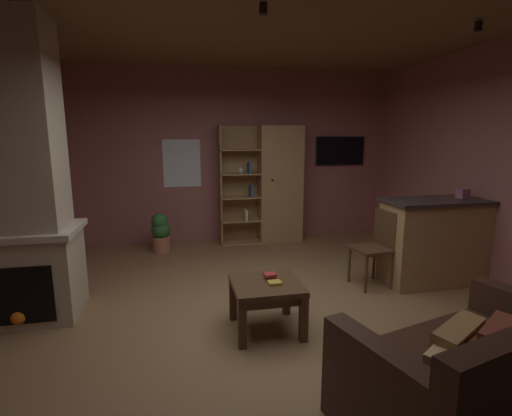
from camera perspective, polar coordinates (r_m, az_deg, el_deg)
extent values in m
cube|color=olive|center=(4.00, 1.22, -16.20)|extent=(5.69, 6.04, 0.02)
cube|color=#9E5B56|center=(6.58, -4.76, 7.64)|extent=(5.81, 0.06, 2.89)
cube|color=brown|center=(3.72, 1.42, 27.88)|extent=(5.69, 6.04, 0.02)
cube|color=white|center=(6.50, -10.99, 6.56)|extent=(0.61, 0.01, 0.78)
cube|color=#BCAD8E|center=(4.49, -30.80, -8.66)|extent=(0.94, 0.69, 0.85)
cube|color=#BCAD8E|center=(4.27, -32.69, 9.99)|extent=(0.80, 0.59, 2.04)
cube|color=beige|center=(4.37, -31.37, -3.00)|extent=(1.02, 0.77, 0.06)
cube|color=black|center=(4.24, -32.09, -10.93)|extent=(0.66, 0.08, 0.55)
sphere|color=orange|center=(4.30, -31.84, -13.65)|extent=(0.14, 0.14, 0.14)
cube|color=#A87F51|center=(6.52, 3.58, 3.53)|extent=(0.72, 0.38, 1.96)
cube|color=#A87F51|center=(6.55, -2.73, 3.58)|extent=(0.67, 0.02, 1.96)
cube|color=#A87F51|center=(6.33, -5.37, 3.29)|extent=(0.02, 0.38, 1.96)
sphere|color=black|center=(6.27, 2.49, 4.15)|extent=(0.04, 0.04, 0.04)
cube|color=#A87F51|center=(6.57, -2.40, -5.03)|extent=(0.67, 0.38, 0.02)
cube|color=#A87F51|center=(6.48, -2.43, -1.78)|extent=(0.67, 0.38, 0.02)
cube|color=#A87F51|center=(6.40, -2.46, 1.64)|extent=(0.67, 0.38, 0.02)
cube|color=#A87F51|center=(6.35, -2.49, 5.13)|extent=(0.67, 0.38, 0.02)
cube|color=#A87F51|center=(6.32, -2.52, 8.66)|extent=(0.67, 0.38, 0.02)
cube|color=#2D4C8C|center=(6.31, -1.03, 6.02)|extent=(0.03, 0.23, 0.18)
cube|color=beige|center=(6.42, -1.56, -1.01)|extent=(0.04, 0.23, 0.17)
cube|color=#2D4C8C|center=(6.36, -0.80, 2.55)|extent=(0.03, 0.23, 0.19)
sphere|color=beige|center=(6.35, -2.29, 5.58)|extent=(0.10, 0.10, 0.10)
cube|color=#A87F51|center=(5.27, 26.22, -4.62)|extent=(1.48, 0.55, 1.01)
cube|color=#2D2826|center=(5.16, 26.70, 0.99)|extent=(1.54, 0.61, 0.04)
cube|color=#995972|center=(5.30, 28.46, 1.88)|extent=(0.13, 0.13, 0.11)
cube|color=#382116|center=(3.03, 28.85, -22.39)|extent=(1.78, 1.31, 0.42)
cube|color=#382116|center=(2.48, 18.46, -26.13)|extent=(0.38, 0.93, 0.67)
cube|color=tan|center=(2.61, 26.80, -20.57)|extent=(0.44, 0.35, 0.30)
cube|color=brown|center=(2.75, 31.92, -18.87)|extent=(0.43, 0.20, 0.31)
cube|color=brown|center=(2.83, 32.10, -17.76)|extent=(0.42, 0.36, 0.37)
cube|color=olive|center=(2.73, 27.48, -18.35)|extent=(0.48, 0.38, 0.36)
cube|color=#4C331E|center=(3.60, 1.55, -11.38)|extent=(0.63, 0.62, 0.05)
cube|color=#4C331E|center=(3.63, 1.55, -12.33)|extent=(0.57, 0.56, 0.08)
cube|color=#4C331E|center=(3.41, -2.07, -17.07)|extent=(0.07, 0.07, 0.42)
cube|color=#4C331E|center=(3.53, 7.10, -16.11)|extent=(0.07, 0.07, 0.42)
cube|color=#4C331E|center=(3.89, -3.45, -13.41)|extent=(0.07, 0.07, 0.42)
cube|color=#4C331E|center=(4.00, 4.55, -12.73)|extent=(0.07, 0.07, 0.42)
cube|color=gold|center=(3.55, 2.81, -11.08)|extent=(0.12, 0.10, 0.03)
cube|color=#B22D2D|center=(3.66, 2.09, -9.93)|extent=(0.12, 0.11, 0.03)
cube|color=#4C331E|center=(4.81, 16.82, -5.88)|extent=(0.47, 0.47, 0.04)
cube|color=#4C331E|center=(4.86, 18.81, -2.90)|extent=(0.09, 0.40, 0.44)
cylinder|color=#4C331E|center=(4.93, 13.74, -8.14)|extent=(0.04, 0.04, 0.46)
cylinder|color=#4C331E|center=(4.64, 16.11, -9.44)|extent=(0.04, 0.04, 0.46)
cylinder|color=#4C331E|center=(5.12, 17.19, -7.59)|extent=(0.04, 0.04, 0.46)
cylinder|color=#4C331E|center=(4.85, 19.67, -8.78)|extent=(0.04, 0.04, 0.46)
cylinder|color=#B77051|center=(6.17, -13.95, -5.30)|extent=(0.27, 0.27, 0.25)
sphere|color=#2D6B33|center=(6.13, -14.00, -3.09)|extent=(0.29, 0.29, 0.29)
sphere|color=#2D6B33|center=(6.07, -14.20, -1.85)|extent=(0.25, 0.25, 0.25)
cube|color=black|center=(7.08, 12.40, 8.32)|extent=(0.89, 0.05, 0.50)
cube|color=black|center=(7.05, 12.49, 8.31)|extent=(0.85, 0.01, 0.46)
cylinder|color=black|center=(3.51, 1.10, 27.58)|extent=(0.07, 0.07, 0.09)
cylinder|color=black|center=(4.52, 30.23, 22.36)|extent=(0.07, 0.07, 0.09)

